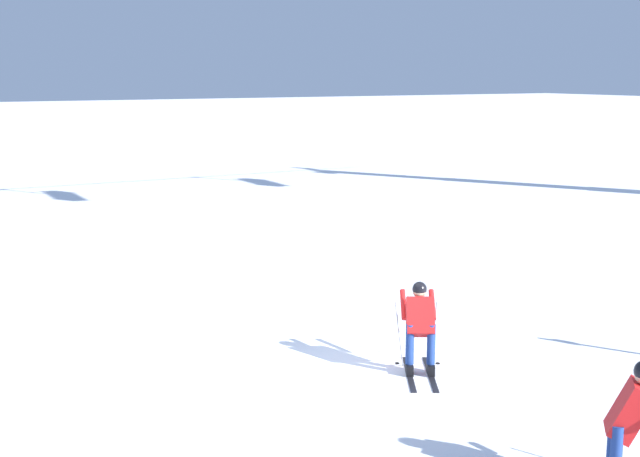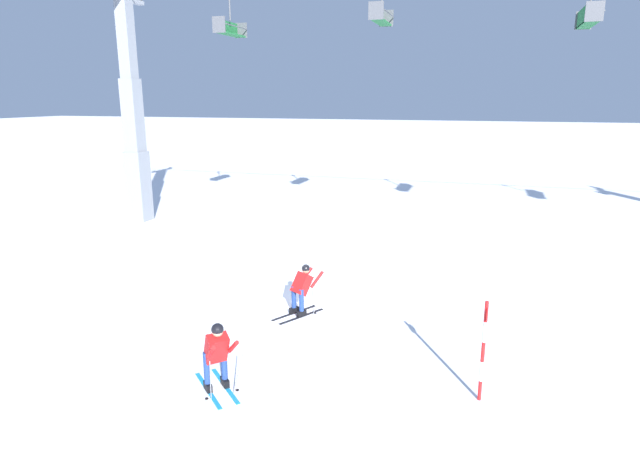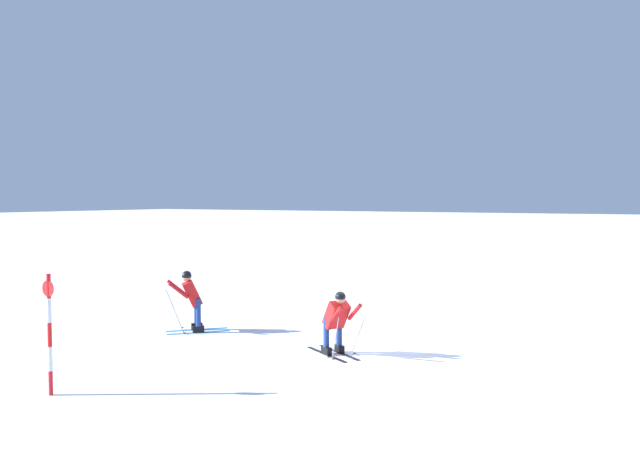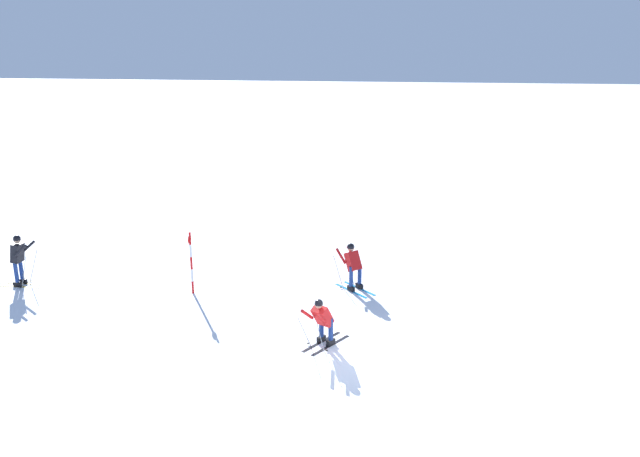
# 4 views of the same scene
# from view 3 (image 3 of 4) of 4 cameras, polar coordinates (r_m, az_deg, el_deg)

# --- Properties ---
(ground_plane) EXTENTS (260.00, 260.00, 0.00)m
(ground_plane) POSITION_cam_3_polar(r_m,az_deg,el_deg) (14.23, 6.60, -10.97)
(ground_plane) COLOR white
(skier_carving_main) EXTENTS (1.26, 1.62, 1.52)m
(skier_carving_main) POSITION_cam_3_polar(r_m,az_deg,el_deg) (13.51, 1.54, -8.24)
(skier_carving_main) COLOR black
(skier_carving_main) RESTS_ON ground_plane
(trail_marker_pole) EXTENTS (0.07, 0.28, 2.09)m
(trail_marker_pole) POSITION_cam_3_polar(r_m,az_deg,el_deg) (11.73, -23.49, -8.51)
(trail_marker_pole) COLOR red
(trail_marker_pole) RESTS_ON ground_plane
(skier_distant_downhill) EXTENTS (1.51, 1.47, 1.68)m
(skier_distant_downhill) POSITION_cam_3_polar(r_m,az_deg,el_deg) (16.16, -11.66, -6.09)
(skier_distant_downhill) COLOR #198CCC
(skier_distant_downhill) RESTS_ON ground_plane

